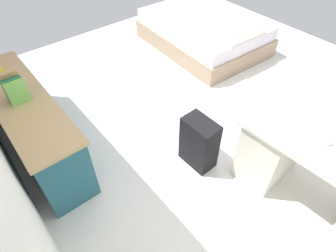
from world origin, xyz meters
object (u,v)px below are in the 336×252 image
Objects in this scene: bed at (204,32)px; computer_mouse at (330,141)px; credenza at (33,126)px; suitcase_black at (199,143)px; desk at (322,176)px.

bed is 19.62× the size of computer_mouse.
bed is (0.53, -2.98, -0.13)m from credenza.
computer_mouse is (-0.92, -0.48, 0.47)m from suitcase_black.
suitcase_black is at bearing 134.23° from bed.
bed is at bearing -28.85° from computer_mouse.
computer_mouse reaches higher than suitcase_black.
desk is 3.02m from bed.
desk is 2.77m from credenza.
desk reaches higher than bed.
desk is at bearing 154.79° from bed.
computer_mouse is at bearing -141.21° from credenza.
credenza reaches higher than suitcase_black.
credenza is 3.03m from bed.
bed reaches higher than suitcase_black.
computer_mouse is (0.08, 0.00, 0.37)m from desk.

